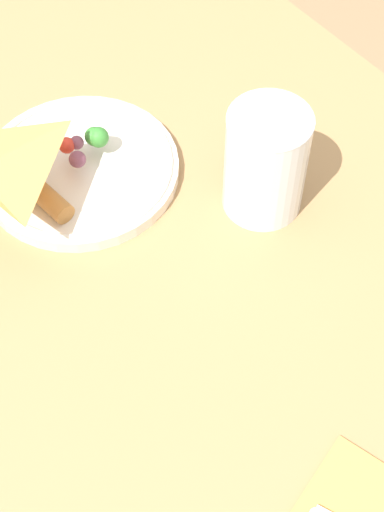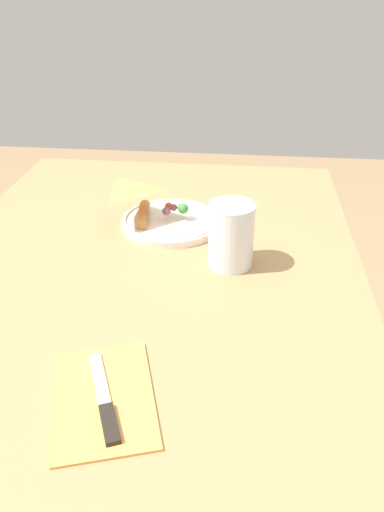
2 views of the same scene
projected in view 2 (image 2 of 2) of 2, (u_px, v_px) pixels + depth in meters
The scene contains 6 objects.
ground_plane at pixel (156, 507), 1.37m from camera, with size 6.00×6.00×0.00m, color #997A56.
dining_table at pixel (144, 310), 1.04m from camera, with size 1.23×0.87×0.77m.
plate_pizza at pixel (170, 219), 1.14m from camera, with size 0.23×0.23×0.06m.
milk_glass at pixel (231, 236), 0.97m from camera, with size 0.09×0.09×0.13m.
napkin_folded at pixel (104, 397), 0.69m from camera, with size 0.24×0.19×0.00m.
butter_knife at pixel (104, 399), 0.68m from camera, with size 0.17×0.09×0.01m.
Camera 2 is at (-0.82, -0.19, 1.29)m, focal length 35.00 mm.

